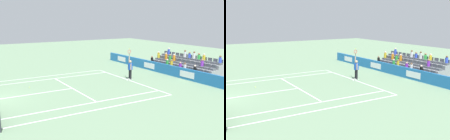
# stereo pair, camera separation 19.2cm
# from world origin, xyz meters

# --- Properties ---
(line_baseline) EXTENTS (10.97, 0.10, 0.01)m
(line_baseline) POSITION_xyz_m (0.00, -11.89, 0.00)
(line_baseline) COLOR white
(line_baseline) RESTS_ON ground
(line_service) EXTENTS (8.23, 0.10, 0.01)m
(line_service) POSITION_xyz_m (0.00, -6.40, 0.00)
(line_service) COLOR white
(line_service) RESTS_ON ground
(line_centre_service) EXTENTS (0.10, 6.40, 0.01)m
(line_centre_service) POSITION_xyz_m (0.00, -3.20, 0.00)
(line_centre_service) COLOR white
(line_centre_service) RESTS_ON ground
(line_singles_sideline_left) EXTENTS (0.10, 11.89, 0.01)m
(line_singles_sideline_left) POSITION_xyz_m (4.12, -5.95, 0.00)
(line_singles_sideline_left) COLOR white
(line_singles_sideline_left) RESTS_ON ground
(line_singles_sideline_right) EXTENTS (0.10, 11.89, 0.01)m
(line_singles_sideline_right) POSITION_xyz_m (-4.12, -5.95, 0.00)
(line_singles_sideline_right) COLOR white
(line_singles_sideline_right) RESTS_ON ground
(line_doubles_sideline_left) EXTENTS (0.10, 11.89, 0.01)m
(line_doubles_sideline_left) POSITION_xyz_m (5.49, -5.95, 0.00)
(line_doubles_sideline_left) COLOR white
(line_doubles_sideline_left) RESTS_ON ground
(line_doubles_sideline_right) EXTENTS (0.10, 11.89, 0.01)m
(line_doubles_sideline_right) POSITION_xyz_m (-5.49, -5.95, 0.00)
(line_doubles_sideline_right) COLOR white
(line_doubles_sideline_right) RESTS_ON ground
(line_centre_mark) EXTENTS (0.10, 0.20, 0.01)m
(line_centre_mark) POSITION_xyz_m (0.00, -11.79, 0.00)
(line_centre_mark) COLOR white
(line_centre_mark) RESTS_ON ground
(sponsor_barrier) EXTENTS (21.49, 0.22, 1.01)m
(sponsor_barrier) POSITION_xyz_m (-0.00, -16.53, 0.50)
(sponsor_barrier) COLOR #1E66AD
(sponsor_barrier) RESTS_ON ground
(tennis_player) EXTENTS (0.52, 0.39, 2.85)m
(tennis_player) POSITION_xyz_m (0.19, -12.17, 0.99)
(tennis_player) COLOR black
(tennis_player) RESTS_ON ground
(stadium_stand) EXTENTS (8.06, 2.85, 2.20)m
(stadium_stand) POSITION_xyz_m (0.01, -18.84, 0.56)
(stadium_stand) COLOR gray
(stadium_stand) RESTS_ON ground
(loose_tennis_ball) EXTENTS (0.07, 0.07, 0.07)m
(loose_tennis_ball) POSITION_xyz_m (2.07, -3.52, 0.03)
(loose_tennis_ball) COLOR #D1E533
(loose_tennis_ball) RESTS_ON ground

